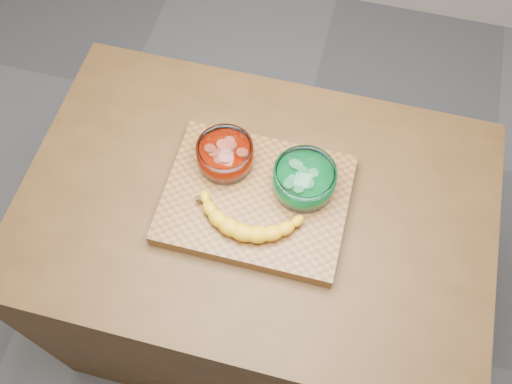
# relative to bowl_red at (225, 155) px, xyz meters

# --- Properties ---
(ground) EXTENTS (3.50, 3.50, 0.00)m
(ground) POSITION_rel_bowl_red_xyz_m (0.10, -0.08, -0.97)
(ground) COLOR #5A5A5F
(ground) RESTS_ON ground
(counter) EXTENTS (1.20, 0.80, 0.90)m
(counter) POSITION_rel_bowl_red_xyz_m (0.10, -0.08, -0.52)
(counter) COLOR #4A2F16
(counter) RESTS_ON ground
(cutting_board) EXTENTS (0.45, 0.35, 0.04)m
(cutting_board) POSITION_rel_bowl_red_xyz_m (0.10, -0.08, -0.05)
(cutting_board) COLOR brown
(cutting_board) RESTS_ON counter
(bowl_red) EXTENTS (0.14, 0.14, 0.07)m
(bowl_red) POSITION_rel_bowl_red_xyz_m (0.00, 0.00, 0.00)
(bowl_red) COLOR white
(bowl_red) RESTS_ON cutting_board
(bowl_green) EXTENTS (0.15, 0.15, 0.07)m
(bowl_green) POSITION_rel_bowl_red_xyz_m (0.21, -0.02, 0.00)
(bowl_green) COLOR white
(bowl_green) RESTS_ON cutting_board
(banana) EXTENTS (0.30, 0.13, 0.04)m
(banana) POSITION_rel_bowl_red_xyz_m (0.10, -0.15, -0.01)
(banana) COLOR gold
(banana) RESTS_ON cutting_board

